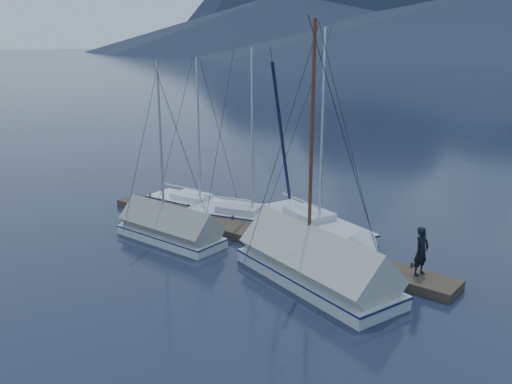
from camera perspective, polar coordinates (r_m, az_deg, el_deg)
ground at (r=22.92m, az=-3.16°, el=-6.36°), size 1000.00×1000.00×0.00m
dock at (r=24.30m, az=-0.00°, el=-4.75°), size 18.00×1.50×0.54m
mooring_posts at (r=24.51m, az=-0.91°, el=-3.97°), size 15.12×1.52×0.35m
sailboat_open_left at (r=28.56m, az=-5.15°, el=-1.58°), size 6.60×2.78×8.57m
sailboat_open_mid at (r=26.48m, az=0.57°, el=-2.89°), size 7.19×3.75×9.15m
sailboat_open_right at (r=25.06m, az=7.42°, el=-4.08°), size 7.89×4.49×10.06m
sailboat_covered_near at (r=20.50m, az=5.21°, el=-7.59°), size 8.29×4.51×10.32m
sailboat_covered_far at (r=24.71m, az=-9.77°, el=-3.88°), size 6.10×2.59×8.52m
person at (r=20.55m, az=17.01°, el=-5.98°), size 0.57×0.74×1.81m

